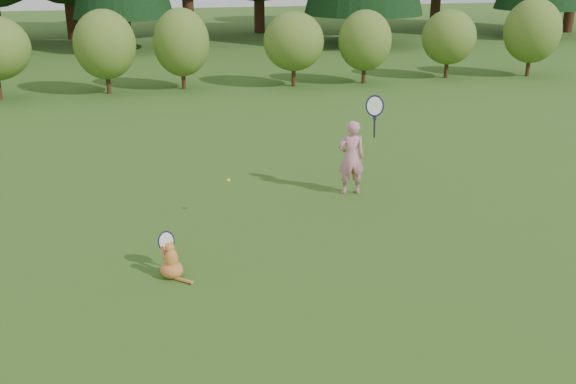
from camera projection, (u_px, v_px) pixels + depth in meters
name	position (u px, v px, depth m)	size (l,w,h in m)	color
ground	(288.00, 257.00, 9.22)	(100.00, 100.00, 0.00)	#264B15
shrub_row	(190.00, 46.00, 20.58)	(28.00, 3.00, 2.80)	#4C6B21
child	(352.00, 156.00, 11.49)	(0.78, 0.48, 2.03)	pink
cat	(171.00, 259.00, 8.59)	(0.49, 0.72, 0.69)	#B66F23
tennis_ball	(228.00, 180.00, 10.39)	(0.06, 0.06, 0.06)	#CED419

